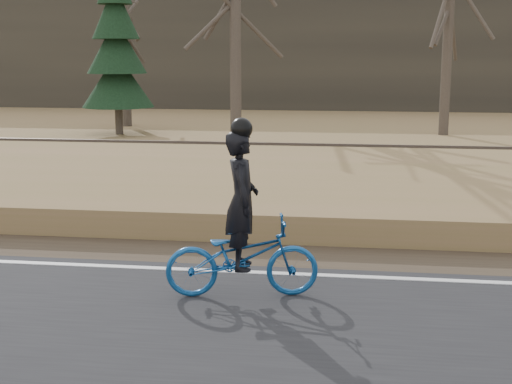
# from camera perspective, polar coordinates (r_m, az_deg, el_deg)

# --- Properties ---
(ground) EXTENTS (120.00, 120.00, 0.00)m
(ground) POSITION_cam_1_polar(r_m,az_deg,el_deg) (9.70, -8.73, -6.73)
(ground) COLOR olive
(ground) RESTS_ON ground
(road) EXTENTS (120.00, 6.00, 0.06)m
(road) POSITION_cam_1_polar(r_m,az_deg,el_deg) (7.49, -14.31, -12.22)
(road) COLOR black
(road) RESTS_ON ground
(edge_line) EXTENTS (120.00, 0.12, 0.01)m
(edge_line) POSITION_cam_1_polar(r_m,az_deg,el_deg) (9.87, -8.41, -6.02)
(edge_line) COLOR silver
(edge_line) RESTS_ON road
(shoulder) EXTENTS (120.00, 1.60, 0.04)m
(shoulder) POSITION_cam_1_polar(r_m,az_deg,el_deg) (10.80, -6.92, -4.72)
(shoulder) COLOR #473A2B
(shoulder) RESTS_ON ground
(embankment) EXTENTS (120.00, 5.00, 0.44)m
(embankment) POSITION_cam_1_polar(r_m,az_deg,el_deg) (13.59, -3.73, -0.51)
(embankment) COLOR olive
(embankment) RESTS_ON ground
(ballast) EXTENTS (120.00, 3.00, 0.45)m
(ballast) POSITION_cam_1_polar(r_m,az_deg,el_deg) (17.27, -1.19, 2.02)
(ballast) COLOR slate
(ballast) RESTS_ON ground
(railroad) EXTENTS (120.00, 2.40, 0.29)m
(railroad) POSITION_cam_1_polar(r_m,az_deg,el_deg) (17.22, -1.19, 3.02)
(railroad) COLOR black
(railroad) RESTS_ON ballast
(treeline_backdrop) EXTENTS (120.00, 4.00, 6.00)m
(treeline_backdrop) POSITION_cam_1_polar(r_m,az_deg,el_deg) (38.93, 4.02, 11.15)
(treeline_backdrop) COLOR #383328
(treeline_backdrop) RESTS_ON ground
(cyclist) EXTENTS (1.91, 0.96, 2.15)m
(cyclist) POSITION_cam_1_polar(r_m,az_deg,el_deg) (8.52, -1.13, -3.96)
(cyclist) COLOR navy
(cyclist) RESTS_ON road
(bare_tree_left) EXTENTS (0.36, 0.36, 7.18)m
(bare_tree_left) POSITION_cam_1_polar(r_m,az_deg,el_deg) (29.49, -10.48, 12.17)
(bare_tree_left) COLOR #4D4439
(bare_tree_left) RESTS_ON ground
(bare_tree_near_left) EXTENTS (0.36, 0.36, 7.85)m
(bare_tree_near_left) POSITION_cam_1_polar(r_m,az_deg,el_deg) (22.93, -1.66, 13.53)
(bare_tree_near_left) COLOR #4D4439
(bare_tree_near_left) RESTS_ON ground
(bare_tree_center) EXTENTS (0.36, 0.36, 9.46)m
(bare_tree_center) POSITION_cam_1_polar(r_m,az_deg,el_deg) (26.82, 15.25, 14.53)
(bare_tree_center) COLOR #4D4439
(bare_tree_center) RESTS_ON ground
(conifer) EXTENTS (2.60, 2.60, 6.57)m
(conifer) POSITION_cam_1_polar(r_m,az_deg,el_deg) (26.57, -11.11, 11.25)
(conifer) COLOR #4D4439
(conifer) RESTS_ON ground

